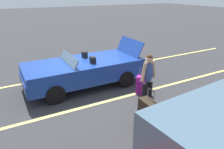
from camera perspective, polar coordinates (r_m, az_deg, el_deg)
name	(u,v)px	position (r m, az deg, el deg)	size (l,w,h in m)	color
ground_plane	(85,85)	(7.89, -7.41, -2.88)	(80.00, 80.00, 0.00)	#333335
lot_line_near	(74,75)	(8.95, -10.29, 0.00)	(18.00, 0.12, 0.01)	#EAE066
lot_line_mid	(102,103)	(6.67, -2.67, -7.58)	(18.00, 0.12, 0.01)	#EAE066
convertible_car	(79,71)	(7.60, -9.01, 0.89)	(4.19, 1.85, 1.52)	navy
suitcase_large_black	(147,114)	(5.50, 9.47, -10.35)	(0.31, 0.49, 1.02)	#2D2319
suitcase_medium_bright	(142,85)	(7.15, 8.19, -2.88)	(0.45, 0.46, 0.93)	#991E8C
traveler_person	(148,79)	(6.06, 9.70, -1.21)	(0.61, 0.28, 1.65)	black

